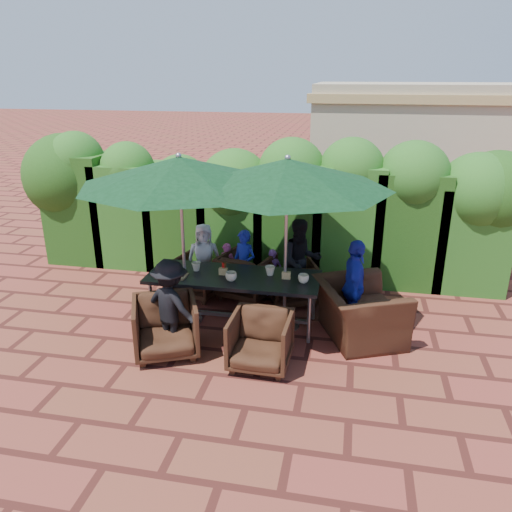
% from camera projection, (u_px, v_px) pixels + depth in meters
% --- Properties ---
extents(ground, '(80.00, 80.00, 0.00)m').
position_uv_depth(ground, '(233.00, 330.00, 7.09)').
color(ground, maroon).
rests_on(ground, ground).
extents(dining_table, '(2.44, 0.90, 0.75)m').
position_uv_depth(dining_table, '(234.00, 280.00, 7.07)').
color(dining_table, black).
rests_on(dining_table, ground).
extents(umbrella_left, '(2.75, 2.75, 2.46)m').
position_uv_depth(umbrella_left, '(179.00, 171.00, 6.60)').
color(umbrella_left, gray).
rests_on(umbrella_left, ground).
extents(umbrella_right, '(2.77, 2.77, 2.46)m').
position_uv_depth(umbrella_right, '(287.00, 174.00, 6.45)').
color(umbrella_right, gray).
rests_on(umbrella_right, ground).
extents(chair_far_left, '(0.83, 0.80, 0.72)m').
position_uv_depth(chair_far_left, '(198.00, 274.00, 8.10)').
color(chair_far_left, black).
rests_on(chair_far_left, ground).
extents(chair_far_mid, '(0.95, 0.92, 0.80)m').
position_uv_depth(chair_far_mid, '(246.00, 273.00, 8.04)').
color(chair_far_mid, black).
rests_on(chair_far_mid, ground).
extents(chair_far_right, '(0.89, 0.87, 0.72)m').
position_uv_depth(chair_far_right, '(293.00, 281.00, 7.85)').
color(chair_far_right, black).
rests_on(chair_far_right, ground).
extents(chair_near_left, '(1.03, 1.00, 0.82)m').
position_uv_depth(chair_near_left, '(165.00, 324.00, 6.39)').
color(chair_near_left, black).
rests_on(chair_near_left, ground).
extents(chair_near_right, '(0.75, 0.71, 0.75)m').
position_uv_depth(chair_near_right, '(261.00, 338.00, 6.12)').
color(chair_near_right, black).
rests_on(chair_near_right, ground).
extents(chair_end_right, '(1.17, 1.39, 1.03)m').
position_uv_depth(chair_end_right, '(360.00, 303.00, 6.74)').
color(chair_end_right, black).
rests_on(chair_end_right, ground).
extents(adult_far_left, '(0.64, 0.47, 1.15)m').
position_uv_depth(adult_far_left, '(204.00, 258.00, 8.20)').
color(adult_far_left, silver).
rests_on(adult_far_left, ground).
extents(adult_far_mid, '(0.50, 0.46, 1.13)m').
position_uv_depth(adult_far_mid, '(244.00, 265.00, 7.95)').
color(adult_far_mid, '#1E28A6').
rests_on(adult_far_mid, ground).
extents(adult_far_right, '(0.75, 0.61, 1.34)m').
position_uv_depth(adult_far_right, '(301.00, 261.00, 7.81)').
color(adult_far_right, black).
rests_on(adult_far_right, ground).
extents(adult_near_left, '(0.88, 0.63, 1.25)m').
position_uv_depth(adult_near_left, '(171.00, 306.00, 6.42)').
color(adult_near_left, black).
rests_on(adult_near_left, ground).
extents(adult_end_right, '(0.45, 0.82, 1.35)m').
position_uv_depth(adult_end_right, '(354.00, 287.00, 6.85)').
color(adult_end_right, '#1E28A6').
rests_on(adult_end_right, ground).
extents(child_left, '(0.34, 0.30, 0.82)m').
position_uv_depth(child_left, '(227.00, 267.00, 8.25)').
color(child_left, '#ED53A0').
rests_on(child_left, ground).
extents(child_right, '(0.29, 0.23, 0.79)m').
position_uv_depth(child_right, '(273.00, 273.00, 8.07)').
color(child_right, '#984EAA').
rests_on(child_right, ground).
extents(pedestrian_a, '(1.54, 0.92, 1.56)m').
position_uv_depth(pedestrian_a, '(354.00, 208.00, 10.44)').
color(pedestrian_a, '#258832').
rests_on(pedestrian_a, ground).
extents(pedestrian_b, '(0.87, 0.79, 1.55)m').
position_uv_depth(pedestrian_b, '(403.00, 208.00, 10.46)').
color(pedestrian_b, '#ED53A0').
rests_on(pedestrian_b, ground).
extents(pedestrian_c, '(1.13, 0.74, 1.62)m').
position_uv_depth(pedestrian_c, '(459.00, 210.00, 10.12)').
color(pedestrian_c, gray).
rests_on(pedestrian_c, ground).
extents(cup_a, '(0.16, 0.16, 0.13)m').
position_uv_depth(cup_a, '(166.00, 272.00, 7.00)').
color(cup_a, beige).
rests_on(cup_a, dining_table).
extents(cup_b, '(0.13, 0.13, 0.13)m').
position_uv_depth(cup_b, '(196.00, 266.00, 7.20)').
color(cup_b, beige).
rests_on(cup_b, dining_table).
extents(cup_c, '(0.16, 0.16, 0.13)m').
position_uv_depth(cup_c, '(231.00, 276.00, 6.85)').
color(cup_c, beige).
rests_on(cup_c, dining_table).
extents(cup_d, '(0.14, 0.14, 0.13)m').
position_uv_depth(cup_d, '(270.00, 271.00, 7.03)').
color(cup_d, beige).
rests_on(cup_d, dining_table).
extents(cup_e, '(0.15, 0.15, 0.12)m').
position_uv_depth(cup_e, '(303.00, 279.00, 6.78)').
color(cup_e, beige).
rests_on(cup_e, dining_table).
extents(ketchup_bottle, '(0.04, 0.04, 0.17)m').
position_uv_depth(ketchup_bottle, '(224.00, 268.00, 7.07)').
color(ketchup_bottle, '#B20C0A').
rests_on(ketchup_bottle, dining_table).
extents(sauce_bottle, '(0.04, 0.04, 0.17)m').
position_uv_depth(sauce_bottle, '(225.00, 268.00, 7.07)').
color(sauce_bottle, '#4C230C').
rests_on(sauce_bottle, dining_table).
extents(serving_tray, '(0.35, 0.25, 0.02)m').
position_uv_depth(serving_tray, '(175.00, 276.00, 7.01)').
color(serving_tray, olive).
rests_on(serving_tray, dining_table).
extents(number_block_left, '(0.12, 0.06, 0.10)m').
position_uv_depth(number_block_left, '(223.00, 271.00, 7.05)').
color(number_block_left, tan).
rests_on(number_block_left, dining_table).
extents(number_block_right, '(0.12, 0.06, 0.10)m').
position_uv_depth(number_block_right, '(286.00, 275.00, 6.92)').
color(number_block_right, tan).
rests_on(number_block_right, dining_table).
extents(hedge_wall, '(9.10, 1.60, 2.46)m').
position_uv_depth(hedge_wall, '(263.00, 200.00, 8.76)').
color(hedge_wall, '#1B3D10').
rests_on(hedge_wall, ground).
extents(building, '(6.20, 3.08, 3.20)m').
position_uv_depth(building, '(436.00, 151.00, 12.32)').
color(building, tan).
rests_on(building, ground).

